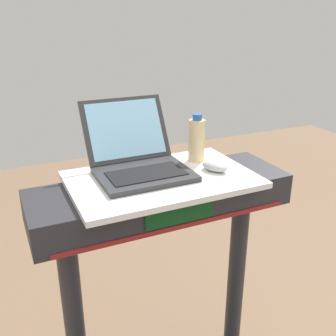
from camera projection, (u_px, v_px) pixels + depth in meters
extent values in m
cylinder|color=#28282D|center=(75.00, 331.00, 1.39)|extent=(0.07, 0.07, 0.81)
cylinder|color=#28282D|center=(236.00, 280.00, 1.66)|extent=(0.07, 0.07, 0.81)
cube|color=#28282D|center=(162.00, 197.00, 1.35)|extent=(0.90, 0.28, 0.11)
cube|color=#0C3F19|center=(180.00, 215.00, 1.23)|extent=(0.24, 0.01, 0.06)
cube|color=maroon|center=(180.00, 227.00, 1.25)|extent=(0.81, 0.00, 0.02)
cube|color=white|center=(162.00, 180.00, 1.33)|extent=(0.62, 0.40, 0.02)
cube|color=#2D2D30|center=(144.00, 174.00, 1.32)|extent=(0.31, 0.24, 0.02)
cube|color=black|center=(146.00, 173.00, 1.30)|extent=(0.25, 0.13, 0.00)
cube|color=#2D2D30|center=(126.00, 129.00, 1.43)|extent=(0.31, 0.12, 0.21)
cube|color=#8CCCF2|center=(126.00, 129.00, 1.43)|extent=(0.27, 0.10, 0.18)
ellipsoid|color=#B2B2B7|center=(215.00, 166.00, 1.37)|extent=(0.10, 0.12, 0.03)
cylinder|color=beige|center=(197.00, 140.00, 1.45)|extent=(0.06, 0.06, 0.16)
cylinder|color=#2659A5|center=(197.00, 117.00, 1.42)|extent=(0.03, 0.03, 0.02)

